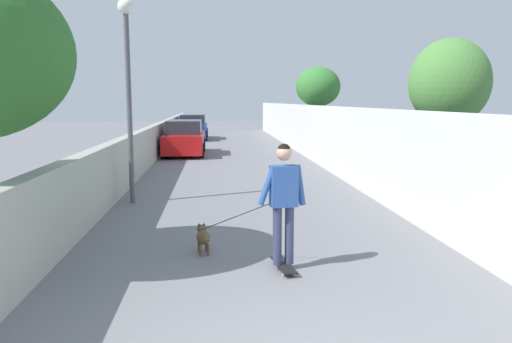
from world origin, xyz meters
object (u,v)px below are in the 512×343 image
Objects in this scene: tree_right_mid at (318,88)px; dog at (203,236)px; skateboard at (283,265)px; lamp_post at (128,67)px; car_far at (193,128)px; person_skateboarder at (284,194)px; car_near at (184,139)px; tree_right_far at (449,84)px.

tree_right_mid reaches higher than dog.
skateboard is (-16.10, 3.86, -2.94)m from tree_right_mid.
skateboard is at bearing -149.02° from lamp_post.
car_far reaches higher than skateboard.
lamp_post is at bearing 23.79° from dog.
dog reaches higher than skateboard.
person_skateboarder is 0.40× the size of car_near.
car_near is at bearing 32.71° from tree_right_far.
person_skateboarder is at bearing 166.52° from tree_right_mid.
tree_right_far is 4.73× the size of skateboard.
tree_right_mid is 16.27m from dog.
lamp_post reaches higher than car_far.
lamp_post is 6.51m from skateboard.
skateboard is 1.04m from person_skateboarder.
lamp_post is 10.80m from car_near.
skateboard is 1.47m from dog.
person_skateboarder is 1.34× the size of dog.
dog is at bearing -156.21° from lamp_post.
tree_right_far is at bearing -147.29° from car_near.
tree_right_far is 0.90× the size of car_near.
tree_right_mid is 6.65m from car_near.
car_near is at bearing 180.00° from car_far.
person_skateboarder is 24.30m from car_far.
skateboard is at bearing -171.35° from car_near.
tree_right_mid is at bearing -142.49° from car_far.
lamp_post is at bearing 148.72° from tree_right_mid.
car_far is (24.18, 2.34, 0.65)m from skateboard.
person_skateboarder reaches higher than skateboard.
dog is 0.30× the size of car_near.
dog is (-15.23, 5.02, -2.74)m from tree_right_mid.
person_skateboarder is 0.41× the size of car_far.
lamp_post is 5.28m from dog.
tree_right_far reaches higher than skateboard.
tree_right_mid is at bearing -31.28° from lamp_post.
car_far reaches higher than dog.
tree_right_far is at bearing -57.07° from dog.
lamp_post is 19.45m from car_far.
skateboard is 24.30m from car_far.
car_far is at bearing 2.89° from dog.
person_skateboarder reaches higher than dog.
skateboard is 0.47× the size of person_skateboarder.
tree_right_mid reaches higher than person_skateboarder.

